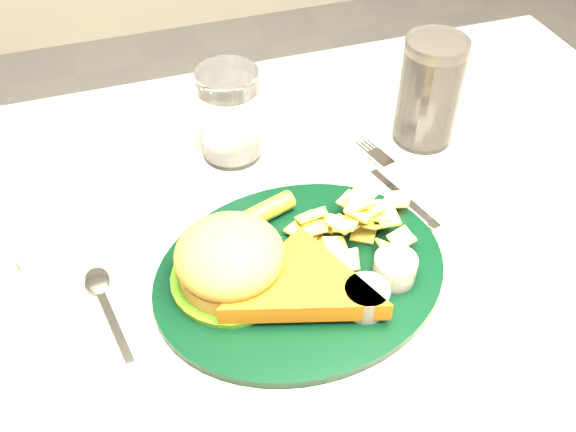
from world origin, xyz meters
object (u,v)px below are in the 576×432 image
dinner_plate (301,253)px  cola_glass (429,92)px  fork_napkin (400,193)px  table (286,406)px  water_glass (230,114)px

dinner_plate → cola_glass: cola_glass is taller
dinner_plate → fork_napkin: 0.18m
cola_glass → fork_napkin: (-0.08, -0.10, -0.07)m
dinner_plate → cola_glass: bearing=29.1°
table → dinner_plate: size_ratio=3.63×
water_glass → cola_glass: bearing=-10.8°
table → cola_glass: bearing=28.5°
fork_napkin → dinner_plate: bearing=-166.8°
table → fork_napkin: fork_napkin is taller
dinner_plate → fork_napkin: (0.16, 0.08, -0.03)m
cola_glass → table: bearing=-151.5°
dinner_plate → cola_glass: (0.24, 0.19, 0.04)m
dinner_plate → water_glass: 0.24m
dinner_plate → water_glass: size_ratio=2.61×
water_glass → cola_glass: 0.26m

